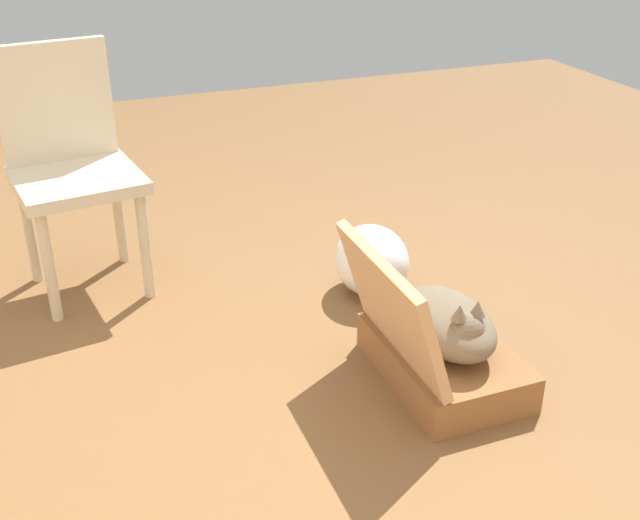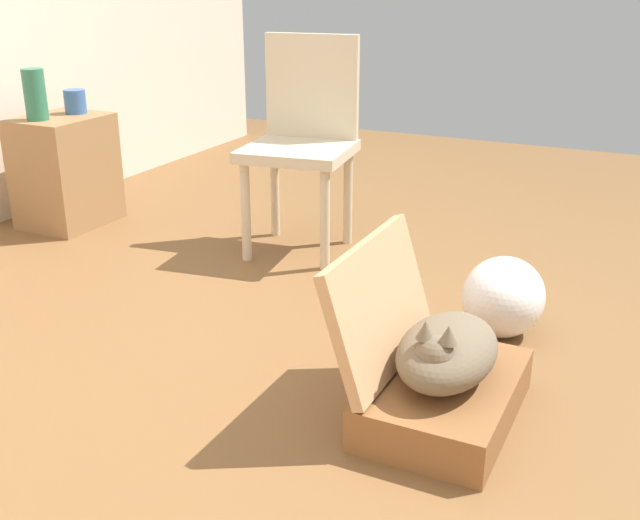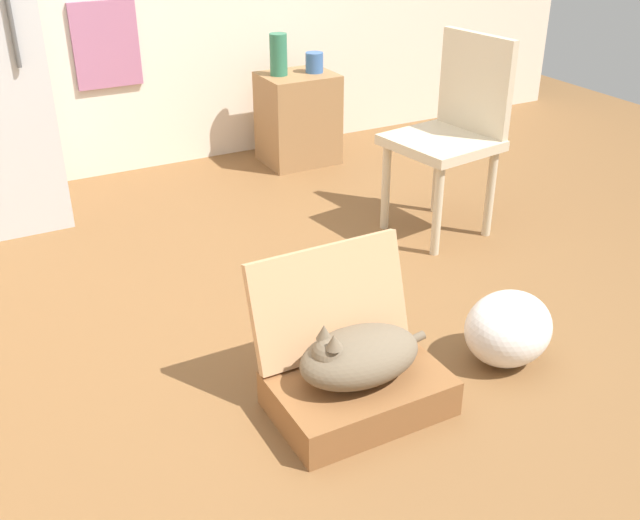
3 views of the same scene
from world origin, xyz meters
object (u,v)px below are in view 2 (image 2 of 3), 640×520
object	(u,v)px
plastic_bag_white	(503,297)
chair	(303,135)
suitcase_base	(444,398)
cat	(446,351)
side_table	(66,171)
vase_tall	(35,95)
vase_short	(75,102)

from	to	relation	value
plastic_bag_white	chair	size ratio (longest dim) A/B	0.35
suitcase_base	plastic_bag_white	xyz separation A→B (m)	(0.65, -0.02, 0.08)
suitcase_base	chair	xyz separation A→B (m)	(1.18, 1.08, 0.48)
cat	side_table	world-z (taller)	side_table
plastic_bag_white	vase_tall	xyz separation A→B (m)	(0.20, 2.41, 0.55)
side_table	vase_short	bearing A→B (deg)	-5.74
plastic_bag_white	vase_tall	world-z (taller)	vase_tall
plastic_bag_white	suitcase_base	bearing A→B (deg)	178.49
cat	chair	bearing A→B (deg)	42.18
chair	vase_tall	bearing A→B (deg)	-173.65
suitcase_base	vase_tall	bearing A→B (deg)	70.54
vase_short	plastic_bag_white	bearing A→B (deg)	-100.09
cat	vase_short	distance (m)	2.62
vase_tall	plastic_bag_white	bearing A→B (deg)	-94.65
suitcase_base	plastic_bag_white	world-z (taller)	plastic_bag_white
plastic_bag_white	side_table	size ratio (longest dim) A/B	0.61
suitcase_base	chair	distance (m)	1.67
suitcase_base	chair	bearing A→B (deg)	42.39
side_table	chair	bearing A→B (deg)	-80.03
vase_tall	chair	xyz separation A→B (m)	(0.34, -1.31, -0.15)
plastic_bag_white	side_table	xyz separation A→B (m)	(0.31, 2.38, 0.14)
plastic_bag_white	chair	distance (m)	1.29
suitcase_base	chair	size ratio (longest dim) A/B	0.60
cat	chair	size ratio (longest dim) A/B	0.52
suitcase_base	vase_tall	xyz separation A→B (m)	(0.85, 2.39, 0.63)
side_table	vase_short	xyz separation A→B (m)	(0.11, -0.01, 0.34)
cat	vase_short	world-z (taller)	vase_short
vase_short	chair	bearing A→B (deg)	-84.94
chair	vase_short	bearing A→B (deg)	176.93
side_table	vase_short	distance (m)	0.36
suitcase_base	cat	size ratio (longest dim) A/B	1.15
vase_tall	chair	bearing A→B (deg)	-75.52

